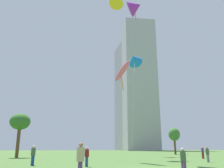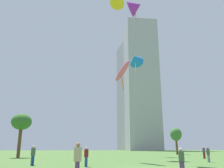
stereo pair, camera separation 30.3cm
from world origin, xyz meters
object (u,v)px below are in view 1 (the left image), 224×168
(person_standing_0, at_px, (33,154))
(kite_flying_1, at_px, (135,7))
(person_standing_6, at_px, (203,152))
(kite_flying_7, at_px, (134,59))
(person_standing_3, at_px, (80,158))
(distant_highrise_1, at_px, (133,95))
(kite_flying_2, at_px, (115,5))
(person_standing_5, at_px, (183,159))
(kite_flying_4, at_px, (122,72))
(park_tree_1, at_px, (174,135))
(person_standing_4, at_px, (87,155))
(park_tree_0, at_px, (20,122))
(distant_highrise_0, at_px, (138,85))
(person_standing_1, at_px, (208,153))

(person_standing_0, bearing_deg, kite_flying_1, 146.71)
(person_standing_6, height_order, kite_flying_7, kite_flying_7)
(person_standing_3, relative_size, distant_highrise_1, 0.03)
(kite_flying_2, bearing_deg, person_standing_5, -89.64)
(person_standing_0, bearing_deg, kite_flying_4, 153.76)
(park_tree_1, height_order, distant_highrise_1, distant_highrise_1)
(person_standing_0, distance_m, park_tree_1, 42.95)
(kite_flying_2, xyz_separation_m, kite_flying_7, (5.28, 6.59, -8.79))
(person_standing_0, height_order, person_standing_4, person_standing_0)
(person_standing_5, bearing_deg, kite_flying_4, 127.45)
(park_tree_0, xyz_separation_m, distant_highrise_0, (46.42, 94.95, 34.14))
(person_standing_0, bearing_deg, kite_flying_7, -176.39)
(person_standing_3, distance_m, person_standing_4, 8.62)
(person_standing_1, height_order, kite_flying_2, kite_flying_2)
(person_standing_1, height_order, park_tree_0, park_tree_0)
(person_standing_0, distance_m, kite_flying_1, 22.82)
(kite_flying_4, bearing_deg, distant_highrise_1, 76.07)
(person_standing_5, height_order, park_tree_0, park_tree_0)
(kite_flying_2, bearing_deg, park_tree_0, 173.29)
(person_standing_3, distance_m, park_tree_1, 49.38)
(park_tree_0, distance_m, park_tree_1, 36.42)
(kite_flying_7, bearing_deg, distant_highrise_0, 74.76)
(person_standing_0, height_order, kite_flying_1, kite_flying_1)
(kite_flying_2, distance_m, distant_highrise_1, 114.06)
(distant_highrise_0, bearing_deg, park_tree_0, -114.97)
(person_standing_6, bearing_deg, person_standing_0, -142.19)
(person_standing_0, distance_m, distant_highrise_1, 137.56)
(person_standing_1, relative_size, person_standing_5, 1.06)
(person_standing_5, relative_size, kite_flying_4, 0.13)
(person_standing_3, distance_m, kite_flying_7, 41.06)
(person_standing_0, relative_size, person_standing_1, 1.08)
(person_standing_1, relative_size, kite_flying_2, 0.06)
(person_standing_5, height_order, park_tree_1, park_tree_1)
(park_tree_0, relative_size, park_tree_1, 1.15)
(person_standing_6, relative_size, park_tree_0, 0.24)
(person_standing_5, xyz_separation_m, kite_flying_2, (-0.16, 25.95, 28.44))
(person_standing_5, distance_m, distant_highrise_0, 132.28)
(person_standing_1, bearing_deg, person_standing_3, 36.00)
(person_standing_5, bearing_deg, person_standing_1, 86.55)
(kite_flying_1, height_order, park_tree_1, kite_flying_1)
(person_standing_4, bearing_deg, person_standing_6, 93.09)
(park_tree_0, bearing_deg, person_standing_5, -59.11)
(person_standing_3, bearing_deg, park_tree_0, -141.02)
(person_standing_5, relative_size, kite_flying_7, 0.07)
(kite_flying_1, bearing_deg, distant_highrise_0, 75.13)
(person_standing_5, height_order, distant_highrise_1, distant_highrise_1)
(person_standing_1, distance_m, kite_flying_2, 32.93)
(person_standing_1, distance_m, park_tree_0, 30.23)
(person_standing_4, distance_m, distant_highrise_1, 138.22)
(person_standing_0, relative_size, distant_highrise_0, 0.02)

